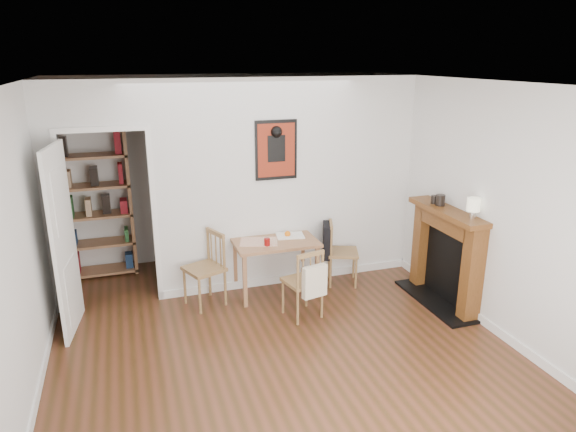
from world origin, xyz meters
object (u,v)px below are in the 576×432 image
object	(u,v)px
dining_table	(275,247)
bookshelf	(97,201)
chair_right	(341,252)
chair_front	(303,282)
chair_left	(204,270)
ceramic_jar_a	(440,200)
ceramic_jar_b	(434,199)
notebook	(290,236)
red_glass	(267,242)
orange_fruit	(288,234)
fireplace	(447,253)
mantel_lamp	(473,206)

from	to	relation	value
dining_table	bookshelf	world-z (taller)	bookshelf
chair_right	chair_front	bearing A→B (deg)	-138.24
dining_table	chair_left	bearing A→B (deg)	-176.25
ceramic_jar_a	ceramic_jar_b	world-z (taller)	ceramic_jar_a
chair_left	notebook	distance (m)	1.14
chair_front	ceramic_jar_a	bearing A→B (deg)	-0.36
ceramic_jar_b	red_glass	bearing A→B (deg)	166.65
red_glass	orange_fruit	size ratio (longest dim) A/B	1.22
fireplace	ceramic_jar_a	world-z (taller)	ceramic_jar_a
notebook	ceramic_jar_a	size ratio (longest dim) A/B	2.59
ceramic_jar_a	notebook	bearing A→B (deg)	153.74
mantel_lamp	ceramic_jar_a	distance (m)	0.54
dining_table	chair_left	world-z (taller)	chair_left
red_glass	mantel_lamp	distance (m)	2.34
dining_table	fireplace	bearing A→B (deg)	-24.68
chair_left	red_glass	world-z (taller)	chair_left
ceramic_jar_a	ceramic_jar_b	size ratio (longest dim) A/B	1.31
chair_right	fireplace	size ratio (longest dim) A/B	0.66
chair_left	chair_front	world-z (taller)	chair_left
chair_left	ceramic_jar_b	world-z (taller)	ceramic_jar_b
dining_table	ceramic_jar_b	size ratio (longest dim) A/B	10.27
bookshelf	chair_right	bearing A→B (deg)	-23.69
fireplace	ceramic_jar_a	bearing A→B (deg)	105.18
dining_table	notebook	world-z (taller)	notebook
chair_right	chair_front	world-z (taller)	chair_right
ceramic_jar_a	chair_front	bearing A→B (deg)	179.64
dining_table	chair_right	xyz separation A→B (m)	(0.89, 0.00, -0.17)
fireplace	ceramic_jar_b	bearing A→B (deg)	103.84
dining_table	ceramic_jar_a	size ratio (longest dim) A/B	7.82
ceramic_jar_b	chair_right	bearing A→B (deg)	146.29
dining_table	red_glass	world-z (taller)	red_glass
red_glass	notebook	world-z (taller)	red_glass
ceramic_jar_b	fireplace	bearing A→B (deg)	-76.16
ceramic_jar_a	ceramic_jar_b	xyz separation A→B (m)	(-0.02, 0.09, -0.02)
fireplace	ceramic_jar_b	xyz separation A→B (m)	(-0.06, 0.25, 0.59)
dining_table	ceramic_jar_b	distance (m)	1.98
orange_fruit	mantel_lamp	distance (m)	2.19
chair_front	mantel_lamp	world-z (taller)	mantel_lamp
chair_left	dining_table	bearing A→B (deg)	3.75
chair_front	notebook	world-z (taller)	chair_front
mantel_lamp	notebook	bearing A→B (deg)	141.09
chair_left	chair_front	size ratio (longest dim) A/B	1.08
bookshelf	red_glass	distance (m)	2.40
red_glass	ceramic_jar_a	xyz separation A→B (m)	(1.95, -0.55, 0.49)
orange_fruit	ceramic_jar_a	world-z (taller)	ceramic_jar_a
fireplace	ceramic_jar_a	distance (m)	0.63
fireplace	orange_fruit	size ratio (longest dim) A/B	16.60
chair_left	fireplace	size ratio (longest dim) A/B	0.71
chair_right	ceramic_jar_b	distance (m)	1.34
chair_left	chair_right	xyz separation A→B (m)	(1.77, 0.06, -0.02)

